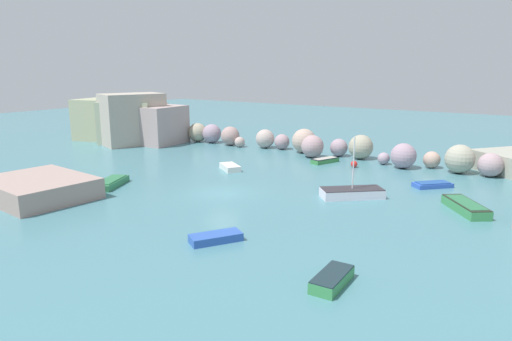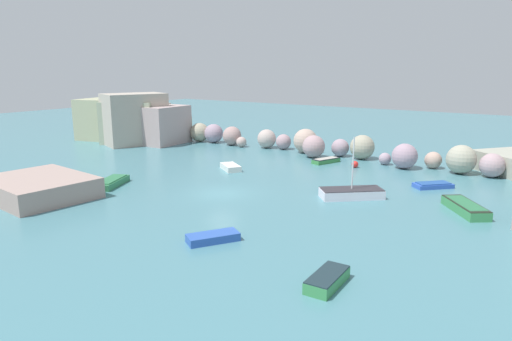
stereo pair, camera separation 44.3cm
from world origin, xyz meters
name	(u,v)px [view 2 (the right image)]	position (x,y,z in m)	size (l,w,h in m)	color
cove_water	(222,194)	(0.00, 0.00, 0.00)	(160.00, 160.00, 0.00)	teal
cliff_headland_left	(136,121)	(-27.18, 14.71, 2.59)	(16.18, 17.70, 6.48)	#AE9694
rock_breakwater	(316,145)	(-1.48, 18.57, 1.21)	(37.55, 4.80, 2.79)	tan
stone_dock	(39,187)	(-10.81, -8.82, 0.78)	(7.92, 6.37, 1.56)	#A48A81
channel_buoy	(355,164)	(4.76, 14.97, 0.33)	(0.66, 0.66, 0.66)	red
moored_boat_0	(433,185)	(13.12, 11.43, 0.21)	(3.11, 3.18, 0.43)	blue
moored_boat_1	(213,237)	(5.94, -8.11, 0.23)	(2.56, 3.14, 0.47)	#2D56B5
moored_boat_2	(352,193)	(8.82, 4.73, 0.38)	(4.70, 4.48, 4.68)	silver
moored_boat_3	(231,167)	(-4.68, 7.05, 0.27)	(3.03, 2.65, 0.53)	white
moored_boat_4	(465,207)	(16.62, 5.93, 0.35)	(3.78, 4.32, 0.68)	#3C8D50
moored_boat_5	(326,160)	(1.37, 15.41, 0.26)	(2.05, 3.32, 0.49)	#3A8542
moored_boat_6	(327,280)	(13.69, -9.25, 0.29)	(1.28, 2.81, 0.59)	#3B8D4E
moored_boat_7	(111,182)	(-9.19, -3.41, 0.29)	(3.04, 4.19, 0.60)	#337C4F
moored_boat_8	(19,193)	(-12.27, -9.63, 0.28)	(3.65, 1.93, 0.56)	blue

